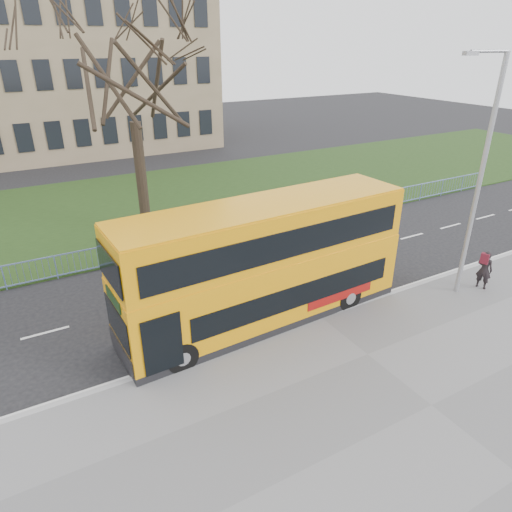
{
  "coord_description": "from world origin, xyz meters",
  "views": [
    {
      "loc": [
        -9.05,
        -12.84,
        9.34
      ],
      "look_at": [
        -1.29,
        1.0,
        1.84
      ],
      "focal_mm": 32.0,
      "sensor_mm": 36.0,
      "label": 1
    }
  ],
  "objects": [
    {
      "name": "grass_verge",
      "position": [
        0.0,
        14.3,
        0.04
      ],
      "size": [
        80.0,
        15.4,
        0.08
      ],
      "primitive_type": "cube",
      "color": "#1D3513",
      "rests_on": "ground"
    },
    {
      "name": "kerb",
      "position": [
        0.0,
        -1.55,
        0.07
      ],
      "size": [
        80.0,
        0.2,
        0.14
      ],
      "primitive_type": "cube",
      "color": "#98989B",
      "rests_on": "ground"
    },
    {
      "name": "pavement",
      "position": [
        0.0,
        -6.75,
        0.06
      ],
      "size": [
        80.0,
        10.5,
        0.12
      ],
      "primitive_type": "cube",
      "color": "slate",
      "rests_on": "ground"
    },
    {
      "name": "pedestrian",
      "position": [
        7.11,
        -3.0,
        0.94
      ],
      "size": [
        0.57,
        0.69,
        1.63
      ],
      "primitive_type": "imported",
      "rotation": [
        0.0,
        0.0,
        1.92
      ],
      "color": "black",
      "rests_on": "pavement"
    },
    {
      "name": "civic_building",
      "position": [
        -5.0,
        35.0,
        7.0
      ],
      "size": [
        30.0,
        15.0,
        14.0
      ],
      "primitive_type": "cube",
      "color": "#79684D",
      "rests_on": "ground"
    },
    {
      "name": "guard_railing",
      "position": [
        0.0,
        6.6,
        0.55
      ],
      "size": [
        40.0,
        0.12,
        1.1
      ],
      "primitive_type": null,
      "color": "#6F8AC5",
      "rests_on": "ground"
    },
    {
      "name": "yellow_bus",
      "position": [
        -1.77,
        -0.51,
        2.37
      ],
      "size": [
        10.67,
        3.0,
        4.43
      ],
      "rotation": [
        0.0,
        0.0,
        0.05
      ],
      "color": "orange",
      "rests_on": "ground"
    },
    {
      "name": "street_lamp",
      "position": [
        5.89,
        -2.69,
        5.05
      ],
      "size": [
        1.9,
        0.41,
        8.98
      ],
      "rotation": [
        0.0,
        0.0,
        -0.12
      ],
      "color": "#95979E",
      "rests_on": "pavement"
    },
    {
      "name": "ground",
      "position": [
        0.0,
        0.0,
        0.0
      ],
      "size": [
        120.0,
        120.0,
        0.0
      ],
      "primitive_type": "plane",
      "color": "black",
      "rests_on": "ground"
    },
    {
      "name": "bare_tree",
      "position": [
        -3.0,
        10.0,
        6.87
      ],
      "size": [
        9.5,
        9.5,
        13.58
      ],
      "primitive_type": null,
      "color": "black",
      "rests_on": "grass_verge"
    }
  ]
}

